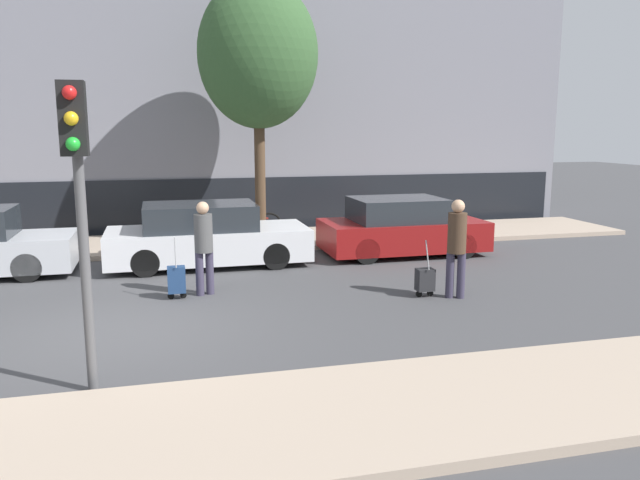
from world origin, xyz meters
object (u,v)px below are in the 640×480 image
parked_bicycle (250,226)px  pedestrian_right (457,242)px  parked_car_2 (401,228)px  traffic_light (78,176)px  bare_tree_near_crossing (258,55)px  parked_car_1 (206,236)px  trolley_right (425,280)px  trolley_left (176,280)px  pedestrian_left (204,242)px

parked_bicycle → pedestrian_right: bearing=-65.7°
parked_car_2 → pedestrian_right: bearing=-97.7°
traffic_light → parked_bicycle: size_ratio=2.03×
pedestrian_right → bare_tree_near_crossing: 7.74m
parked_car_1 → pedestrian_right: (4.21, -4.01, 0.38)m
parked_bicycle → bare_tree_near_crossing: bare_tree_near_crossing is taller
trolley_right → traffic_light: bearing=-151.5°
parked_car_2 → trolley_left: (-5.51, -2.81, -0.30)m
parked_bicycle → bare_tree_near_crossing: size_ratio=0.26×
parked_car_1 → pedestrian_right: size_ratio=2.47×
parked_car_2 → trolley_right: (-1.05, -3.82, -0.33)m
traffic_light → parked_bicycle: 9.95m
parked_car_2 → pedestrian_left: bearing=-152.1°
traffic_light → bare_tree_near_crossing: bare_tree_near_crossing is taller
parked_car_1 → trolley_right: 5.31m
pedestrian_right → parked_bicycle: pedestrian_right is taller
pedestrian_left → pedestrian_right: bearing=-34.7°
trolley_left → trolley_right: (4.46, -1.01, -0.04)m
parked_car_2 → bare_tree_near_crossing: size_ratio=0.59×
pedestrian_right → parked_bicycle: size_ratio=1.03×
traffic_light → parked_bicycle: traffic_light is taller
parked_car_1 → parked_bicycle: parked_car_1 is taller
parked_car_1 → traffic_light: (-1.86, -6.82, 1.91)m
trolley_left → pedestrian_right: size_ratio=0.63×
parked_car_2 → trolley_left: bearing=-153.0°
trolley_right → traffic_light: size_ratio=0.30×
parked_car_1 → parked_car_2: parked_car_1 is taller
parked_car_1 → pedestrian_left: bearing=-95.1°
pedestrian_right → traffic_light: traffic_light is taller
parked_car_1 → traffic_light: 7.32m
parked_car_2 → parked_bicycle: (-3.41, 2.35, -0.17)m
parked_car_1 → parked_bicycle: size_ratio=2.54×
parked_car_1 → trolley_right: bearing=-45.8°
bare_tree_near_crossing → parked_car_1: bearing=-126.5°
parked_car_1 → trolley_left: bearing=-105.3°
bare_tree_near_crossing → parked_bicycle: bearing=142.7°
pedestrian_left → trolley_left: (-0.52, -0.16, -0.64)m
parked_car_1 → parked_car_2: size_ratio=1.14×
parked_car_1 → trolley_left: size_ratio=3.94×
pedestrian_left → bare_tree_near_crossing: (1.84, 4.79, 3.92)m
parked_car_2 → traffic_light: 9.71m
trolley_left → parked_car_1: bearing=74.7°
parked_car_2 → parked_bicycle: parked_car_2 is taller
parked_car_1 → bare_tree_near_crossing: 5.04m
pedestrian_right → parked_bicycle: bearing=136.3°
parked_bicycle → bare_tree_near_crossing: (0.27, -0.20, 4.43)m
pedestrian_right → bare_tree_near_crossing: size_ratio=0.27×
trolley_right → parked_bicycle: parked_bicycle is taller
parked_bicycle → parked_car_2: bearing=-34.5°
parked_car_1 → pedestrian_right: pedestrian_right is taller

